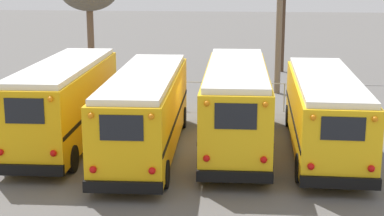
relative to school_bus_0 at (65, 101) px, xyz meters
name	(u,v)px	position (x,y,z in m)	size (l,w,h in m)	color
ground_plane	(193,145)	(5.07, 0.38, -1.78)	(160.00, 160.00, 0.00)	#5B5956
school_bus_0	(65,101)	(0.00, 0.00, 0.00)	(2.77, 9.56, 3.30)	#EAAA0F
school_bus_1	(146,110)	(3.38, -0.78, -0.10)	(2.85, 10.36, 3.11)	#EAAA0F
school_bus_2	(236,103)	(6.76, 0.30, 0.01)	(2.72, 10.14, 3.29)	yellow
school_bus_3	(324,110)	(10.14, 0.10, -0.16)	(2.55, 9.99, 2.96)	yellow
utility_pole	(279,16)	(8.77, 11.18, 2.59)	(1.80, 0.34, 8.52)	#75604C
fence_line	(206,90)	(5.07, 6.60, -0.79)	(18.20, 0.06, 1.42)	#939399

